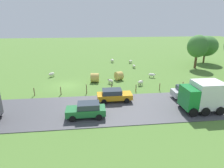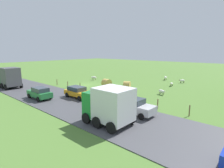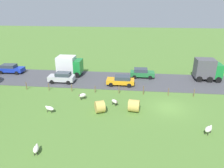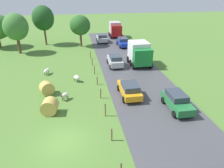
# 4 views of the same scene
# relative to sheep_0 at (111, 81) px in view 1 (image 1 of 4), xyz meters

# --- Properties ---
(ground_plane) EXTENTS (160.00, 160.00, 0.00)m
(ground_plane) POSITION_rel_sheep_0_xyz_m (0.04, -6.80, -0.53)
(ground_plane) COLOR #517A33
(road_strip) EXTENTS (8.00, 80.00, 0.06)m
(road_strip) POSITION_rel_sheep_0_xyz_m (8.81, -6.80, -0.50)
(road_strip) COLOR #47474C
(road_strip) RESTS_ON ground_plane
(sheep_0) EXTENTS (1.01, 1.03, 0.75)m
(sheep_0) POSITION_rel_sheep_0_xyz_m (0.00, 0.00, 0.00)
(sheep_0) COLOR silver
(sheep_0) RESTS_ON ground_plane
(sheep_1) EXTENTS (0.87, 1.30, 0.77)m
(sheep_1) POSITION_rel_sheep_0_xyz_m (-2.59, 7.54, -0.00)
(sheep_1) COLOR white
(sheep_1) RESTS_ON ground_plane
(sheep_2) EXTENTS (1.07, 1.14, 0.72)m
(sheep_2) POSITION_rel_sheep_0_xyz_m (-14.36, 6.22, -0.04)
(sheep_2) COLOR white
(sheep_2) RESTS_ON ground_plane
(sheep_3) EXTENTS (1.12, 0.68, 0.70)m
(sheep_3) POSITION_rel_sheep_0_xyz_m (-9.70, 5.99, -0.06)
(sheep_3) COLOR silver
(sheep_3) RESTS_ON ground_plane
(sheep_4) EXTENTS (1.28, 0.87, 0.84)m
(sheep_4) POSITION_rel_sheep_0_xyz_m (-15.54, 2.09, 0.04)
(sheep_4) COLOR silver
(sheep_4) RESTS_ON ground_plane
(sheep_5) EXTENTS (1.20, 1.14, 0.81)m
(sheep_5) POSITION_rel_sheep_0_xyz_m (-5.08, -9.93, 0.01)
(sheep_5) COLOR silver
(sheep_5) RESTS_ON ground_plane
(sheep_6) EXTENTS (0.99, 1.09, 0.83)m
(sheep_6) POSITION_rel_sheep_0_xyz_m (1.30, 4.47, 0.03)
(sheep_6) COLOR silver
(sheep_6) RESTS_ON ground_plane
(hay_bale_0) EXTENTS (1.61, 1.46, 1.47)m
(hay_bale_0) POSITION_rel_sheep_0_xyz_m (-1.27, -2.44, 0.21)
(hay_bale_0) COLOR tan
(hay_bale_0) RESTS_ON ground_plane
(hay_bale_1) EXTENTS (1.74, 1.54, 1.44)m
(hay_bale_1) POSITION_rel_sheep_0_xyz_m (-1.93, 1.60, 0.19)
(hay_bale_1) COLOR tan
(hay_bale_1) RESTS_ON ground_plane
(tree_0) EXTENTS (4.09, 4.09, 6.78)m
(tree_0) POSITION_rel_sheep_0_xyz_m (-8.21, 18.60, 3.98)
(tree_0) COLOR brown
(tree_0) RESTS_ON ground_plane
(tree_1) EXTENTS (5.25, 5.25, 6.18)m
(tree_1) POSITION_rel_sheep_0_xyz_m (-12.77, 23.23, 3.36)
(tree_1) COLOR brown
(tree_1) RESTS_ON ground_plane
(fence_post_0) EXTENTS (0.12, 0.12, 1.12)m
(fence_post_0) POSITION_rel_sheep_0_xyz_m (3.70, -10.69, 0.03)
(fence_post_0) COLOR brown
(fence_post_0) RESTS_ON ground_plane
(fence_post_1) EXTENTS (0.12, 0.12, 1.11)m
(fence_post_1) POSITION_rel_sheep_0_xyz_m (3.70, -7.22, 0.03)
(fence_post_1) COLOR brown
(fence_post_1) RESTS_ON ground_plane
(fence_post_2) EXTENTS (0.12, 0.12, 1.29)m
(fence_post_2) POSITION_rel_sheep_0_xyz_m (3.70, -3.75, 0.12)
(fence_post_2) COLOR brown
(fence_post_2) RESTS_ON ground_plane
(fence_post_3) EXTENTS (0.12, 0.12, 1.12)m
(fence_post_3) POSITION_rel_sheep_0_xyz_m (3.70, -0.27, 0.03)
(fence_post_3) COLOR brown
(fence_post_3) RESTS_ON ground_plane
(fence_post_4) EXTENTS (0.12, 0.12, 1.02)m
(fence_post_4) POSITION_rel_sheep_0_xyz_m (3.70, 3.20, -0.01)
(fence_post_4) COLOR brown
(fence_post_4) RESTS_ON ground_plane
(fence_post_5) EXTENTS (0.12, 0.12, 1.07)m
(fence_post_5) POSITION_rel_sheep_0_xyz_m (3.70, 6.67, 0.01)
(fence_post_5) COLOR brown
(fence_post_5) RESTS_ON ground_plane
(fence_post_6) EXTENTS (0.12, 0.12, 1.14)m
(fence_post_6) POSITION_rel_sheep_0_xyz_m (3.70, 10.15, 0.04)
(fence_post_6) COLOR brown
(fence_post_6) RESTS_ON ground_plane
(fence_post_7) EXTENTS (0.12, 0.12, 1.16)m
(fence_post_7) POSITION_rel_sheep_0_xyz_m (3.70, 13.62, 0.05)
(fence_post_7) COLOR brown
(fence_post_7) RESTS_ON ground_plane
(truck_1) EXTENTS (2.89, 4.20, 3.34)m
(truck_1) POSITION_rel_sheep_0_xyz_m (10.53, 8.95, 1.30)
(truck_1) COLOR #197F33
(truck_1) RESTS_ON road_strip
(car_0) EXTENTS (2.00, 4.12, 1.66)m
(car_0) POSITION_rel_sheep_0_xyz_m (6.96, 9.20, 0.39)
(car_0) COLOR #B7B7BC
(car_0) RESTS_ON road_strip
(car_2) EXTENTS (1.93, 4.05, 1.58)m
(car_2) POSITION_rel_sheep_0_xyz_m (10.59, -3.69, 0.35)
(car_2) COLOR #237238
(car_2) RESTS_ON road_strip
(car_5) EXTENTS (2.01, 4.30, 1.51)m
(car_5) POSITION_rel_sheep_0_xyz_m (6.77, -0.36, 0.32)
(car_5) COLOR orange
(car_5) RESTS_ON road_strip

